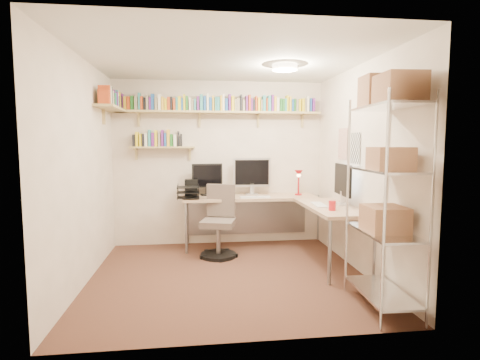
% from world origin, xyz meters
% --- Properties ---
extents(ground, '(3.20, 3.20, 0.00)m').
position_xyz_m(ground, '(0.00, 0.00, 0.00)').
color(ground, '#4D2A21').
rests_on(ground, ground).
extents(room_shell, '(3.24, 3.04, 2.52)m').
position_xyz_m(room_shell, '(0.00, 0.00, 1.55)').
color(room_shell, beige).
rests_on(room_shell, ground).
extents(wall_shelves, '(3.12, 1.09, 0.80)m').
position_xyz_m(wall_shelves, '(-0.43, 1.30, 2.03)').
color(wall_shelves, tan).
rests_on(wall_shelves, ground).
extents(corner_desk, '(2.29, 2.01, 1.34)m').
position_xyz_m(corner_desk, '(0.55, 0.96, 0.76)').
color(corner_desk, tan).
rests_on(corner_desk, ground).
extents(office_chair, '(0.53, 0.55, 0.99)m').
position_xyz_m(office_chair, '(-0.06, 0.81, 0.41)').
color(office_chair, black).
rests_on(office_chair, ground).
extents(wire_rack, '(0.46, 0.88, 2.20)m').
position_xyz_m(wire_rack, '(1.36, -1.06, 1.46)').
color(wire_rack, silver).
rests_on(wire_rack, ground).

